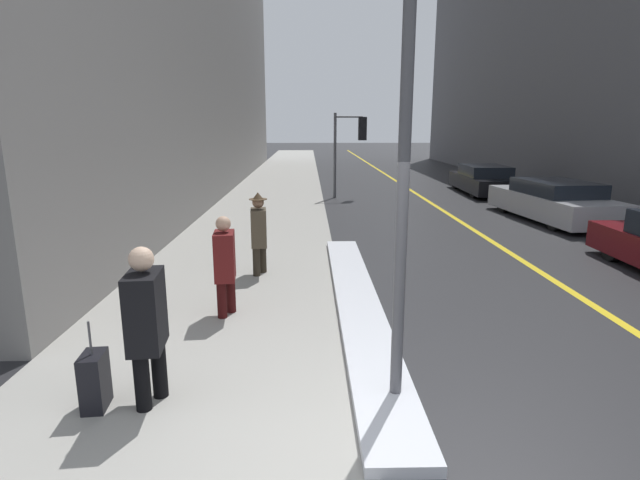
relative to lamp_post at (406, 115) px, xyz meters
name	(u,v)px	position (x,y,z in m)	size (l,w,h in m)	color
ground_plane	(377,463)	(-0.32, -0.97, -2.92)	(160.00, 160.00, 0.00)	#232326
sidewalk_slab	(271,202)	(-2.32, 14.03, -2.91)	(4.00, 80.00, 0.01)	#9E9B93
road_centre_stripe	(429,201)	(3.68, 14.03, -2.92)	(0.16, 80.00, 0.00)	gold
snow_bank_curb	(358,302)	(-0.12, 2.87, -2.86)	(0.67, 8.11, 0.12)	silver
building_facade_right	(586,22)	(12.68, 21.03, 4.81)	(6.00, 36.00, 15.45)	slate
lamp_post	(406,115)	(0.00, 0.00, 0.00)	(0.28, 0.28, 4.88)	#515156
traffic_light_near	(353,137)	(0.86, 15.30, -0.55)	(1.31, 0.44, 3.30)	#515156
pedestrian_nearside	(146,319)	(-2.53, 0.03, -1.99)	(0.37, 0.57, 1.68)	black
pedestrian_in_glasses	(225,261)	(-2.15, 2.50, -2.07)	(0.34, 0.52, 1.54)	#340C0C
pedestrian_in_fedora	(259,230)	(-1.85, 4.63, -2.04)	(0.34, 0.52, 1.61)	#2A241B
parked_car_silver	(553,201)	(6.54, 10.14, -2.34)	(2.28, 5.01, 1.21)	#B2B2B7
parked_car_black	(484,180)	(6.53, 16.29, -2.35)	(1.94, 4.76, 1.19)	black
rolling_suitcase	(95,381)	(-3.07, -0.05, -2.62)	(0.25, 0.38, 0.95)	black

